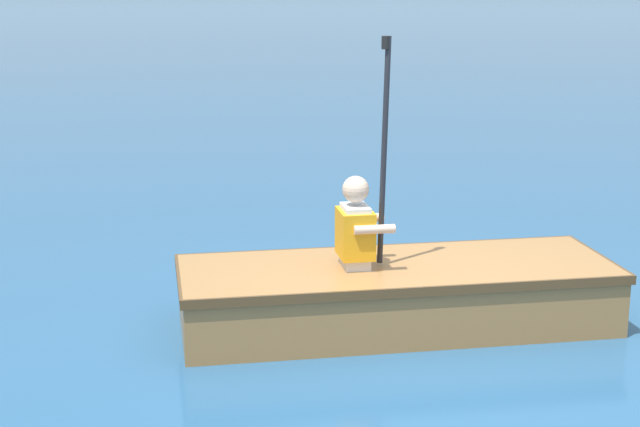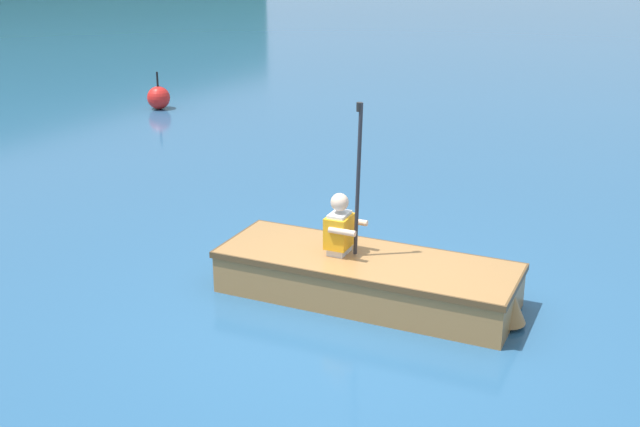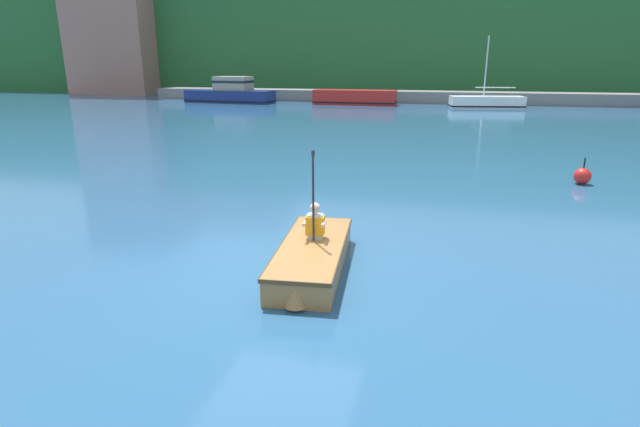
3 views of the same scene
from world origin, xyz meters
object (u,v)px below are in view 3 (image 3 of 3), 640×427
object	(u,v)px
moored_boat_dock_west_inner	(231,93)
rowboat_foreground	(312,256)
channel_buoy	(583,176)
moored_boat_dock_west_end	(355,98)
moored_boat_dock_center_near	(487,102)
person_paddler	(315,222)

from	to	relation	value
moored_boat_dock_west_inner	rowboat_foreground	size ratio (longest dim) A/B	2.47
channel_buoy	moored_boat_dock_west_end	bearing A→B (deg)	113.29
moored_boat_dock_center_near	person_paddler	world-z (taller)	moored_boat_dock_center_near
channel_buoy	moored_boat_dock_center_near	bearing A→B (deg)	91.98
moored_boat_dock_center_near	channel_buoy	xyz separation A→B (m)	(0.82, -23.59, -0.17)
moored_boat_dock_west_inner	person_paddler	size ratio (longest dim) A/B	5.01
moored_boat_dock_west_end	moored_boat_dock_center_near	distance (m)	9.61
moored_boat_dock_center_near	rowboat_foreground	size ratio (longest dim) A/B	1.79
moored_boat_dock_west_end	person_paddler	bearing A→B (deg)	-81.22
moored_boat_dock_west_end	moored_boat_dock_center_near	world-z (taller)	moored_boat_dock_center_near
person_paddler	moored_boat_dock_west_end	bearing A→B (deg)	98.78
moored_boat_dock_west_inner	channel_buoy	distance (m)	31.21
channel_buoy	person_paddler	bearing A→B (deg)	-128.70
moored_boat_dock_west_inner	rowboat_foreground	world-z (taller)	moored_boat_dock_west_inner
moored_boat_dock_center_near	rowboat_foreground	bearing A→B (deg)	-98.75
rowboat_foreground	channel_buoy	size ratio (longest dim) A/B	4.11
person_paddler	channel_buoy	distance (m)	8.96
moored_boat_dock_center_near	channel_buoy	distance (m)	23.60
moored_boat_dock_west_inner	rowboat_foreground	distance (m)	34.30
moored_boat_dock_west_end	moored_boat_dock_west_inner	distance (m)	9.96
moored_boat_dock_west_end	channel_buoy	xyz separation A→B (m)	(10.40, -24.17, -0.29)
moored_boat_dock_west_end	person_paddler	xyz separation A→B (m)	(4.81, -31.15, 0.18)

